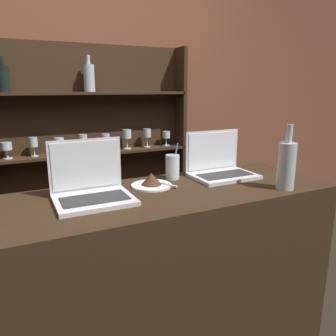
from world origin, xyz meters
The scene contains 8 objects.
bar_counter centered at (0.00, 0.28, 0.50)m, with size 1.68×0.55×1.01m.
back_wall centered at (0.00, 1.59, 1.35)m, with size 7.00×0.06×2.70m.
back_shelf centered at (0.03, 1.51, 0.93)m, with size 1.49×0.18×1.78m.
laptop_near centered at (-0.26, 0.32, 1.06)m, with size 0.31×0.25×0.24m.
laptop_far centered at (0.43, 0.40, 1.06)m, with size 0.32×0.23×0.23m.
cake_plate centered at (0.04, 0.38, 1.03)m, with size 0.19×0.19×0.07m.
water_glass centered at (0.19, 0.46, 1.07)m, with size 0.07×0.07×0.18m.
wine_bottle_clear centered at (0.57, 0.08, 1.12)m, with size 0.08×0.08×0.30m.
Camera 1 is at (-0.54, -0.98, 1.46)m, focal length 35.00 mm.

